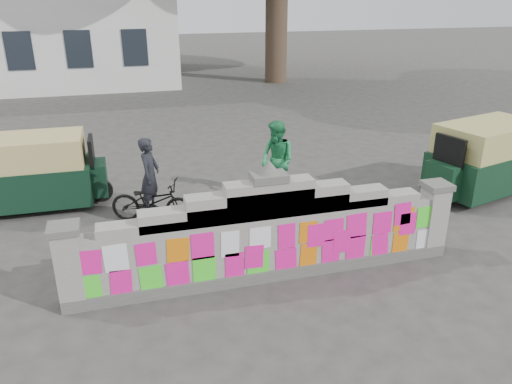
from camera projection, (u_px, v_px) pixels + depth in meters
ground at (268, 276)px, 8.23m from camera, size 100.00×100.00×0.00m
parapet_wall at (269, 236)px, 7.94m from camera, size 6.48×0.44×2.01m
cyclist_bike at (152, 202)px, 9.99m from camera, size 1.80×1.23×0.89m
cyclist_rider at (151, 187)px, 9.88m from camera, size 0.56×0.65×1.52m
pedestrian at (277, 160)px, 11.09m from camera, size 0.95×1.05×1.75m
rickshaw_left at (34, 171)px, 10.56m from camera, size 2.86×1.36×1.58m
rickshaw_right at (484, 158)px, 11.27m from camera, size 3.08×2.01×1.65m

